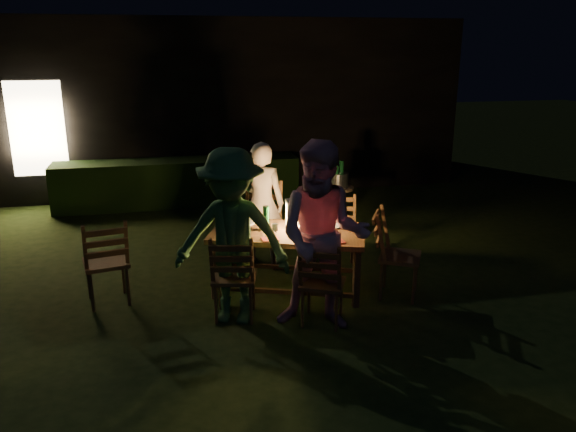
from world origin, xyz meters
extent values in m
plane|color=black|center=(0.00, 0.00, 0.00)|extent=(40.00, 40.00, 0.00)
cube|color=black|center=(0.00, 6.20, 1.60)|extent=(10.00, 4.00, 3.20)
cube|color=#FFE5B2|center=(-2.80, 4.21, 1.35)|extent=(0.90, 0.06, 1.60)
cube|color=black|center=(-0.50, 3.75, 0.40)|extent=(4.20, 0.70, 0.80)
cube|color=#482E18|center=(0.59, -0.24, 0.68)|extent=(1.90, 1.39, 0.06)
cube|color=#482E18|center=(-0.27, -0.30, 0.31)|extent=(0.06, 0.06, 0.63)
cube|color=#482E18|center=(-0.02, 0.36, 0.31)|extent=(0.06, 0.06, 0.63)
cube|color=#482E18|center=(1.20, -0.84, 0.31)|extent=(0.06, 0.06, 0.63)
cube|color=#482E18|center=(1.44, -0.18, 0.31)|extent=(0.06, 0.06, 0.63)
cube|color=#482E18|center=(-0.09, -0.79, 0.44)|extent=(0.52, 0.50, 0.04)
cube|color=#482E18|center=(-0.14, -0.97, 0.72)|extent=(0.45, 0.24, 0.51)
cube|color=#482E18|center=(0.75, -1.10, 0.43)|extent=(0.55, 0.54, 0.04)
cube|color=#482E18|center=(0.67, -1.26, 0.69)|extent=(0.44, 0.31, 0.49)
cube|color=#482E18|center=(0.43, 0.62, 0.49)|extent=(0.61, 0.60, 0.04)
cube|color=#482E18|center=(0.50, 0.81, 0.80)|extent=(0.51, 0.32, 0.57)
cube|color=#482E18|center=(1.36, 0.27, 0.43)|extent=(0.50, 0.49, 0.04)
cube|color=#482E18|center=(1.41, 0.45, 0.69)|extent=(0.44, 0.24, 0.49)
cube|color=#482E18|center=(1.76, -0.68, 0.47)|extent=(0.60, 0.61, 0.04)
cube|color=#482E18|center=(1.59, -0.58, 0.76)|extent=(0.35, 0.47, 0.54)
cube|color=#482E18|center=(-1.40, -0.14, 0.46)|extent=(0.53, 0.51, 0.04)
cube|color=#482E18|center=(-1.36, -0.33, 0.75)|extent=(0.47, 0.24, 0.53)
imported|color=beige|center=(0.45, 0.69, 0.79)|extent=(0.67, 0.55, 1.58)
imported|color=#D190A5|center=(0.72, -1.17, 0.94)|extent=(1.10, 0.98, 1.88)
imported|color=#326434|center=(-0.12, -0.85, 0.89)|extent=(1.31, 1.02, 1.79)
cube|color=white|center=(0.65, -0.21, 0.73)|extent=(0.15, 0.15, 0.03)
cube|color=white|center=(0.65, -0.21, 1.05)|extent=(0.16, 0.16, 0.03)
cylinder|color=#FF9E3F|center=(0.65, -0.21, 0.84)|extent=(0.09, 0.09, 0.18)
cylinder|color=white|center=(0.15, 0.16, 0.72)|extent=(0.25, 0.25, 0.01)
cylinder|color=white|center=(0.00, -0.25, 0.72)|extent=(0.25, 0.25, 0.01)
cylinder|color=white|center=(1.09, -0.19, 0.72)|extent=(0.25, 0.25, 0.01)
cylinder|color=white|center=(0.93, -0.60, 0.72)|extent=(0.25, 0.25, 0.01)
cylinder|color=#0F471E|center=(0.35, -0.15, 0.85)|extent=(0.07, 0.07, 0.28)
cube|color=red|center=(0.34, -0.49, 0.72)|extent=(0.18, 0.14, 0.01)
cube|color=red|center=(1.00, -0.71, 0.72)|extent=(0.18, 0.14, 0.01)
cube|color=black|center=(-0.10, -0.31, 0.72)|extent=(0.14, 0.07, 0.01)
cylinder|color=olive|center=(1.86, 1.91, 0.61)|extent=(0.47, 0.47, 0.04)
cylinder|color=olive|center=(1.86, 1.91, 0.31)|extent=(0.05, 0.05, 0.61)
cylinder|color=#A5A8AD|center=(1.86, 1.91, 0.74)|extent=(0.30, 0.30, 0.22)
cylinder|color=#0F471E|center=(1.81, 1.87, 0.79)|extent=(0.07, 0.07, 0.32)
cylinder|color=#0F471E|center=(1.91, 1.95, 0.79)|extent=(0.07, 0.07, 0.32)
camera|label=1|loc=(-0.72, -6.07, 2.70)|focal=35.00mm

